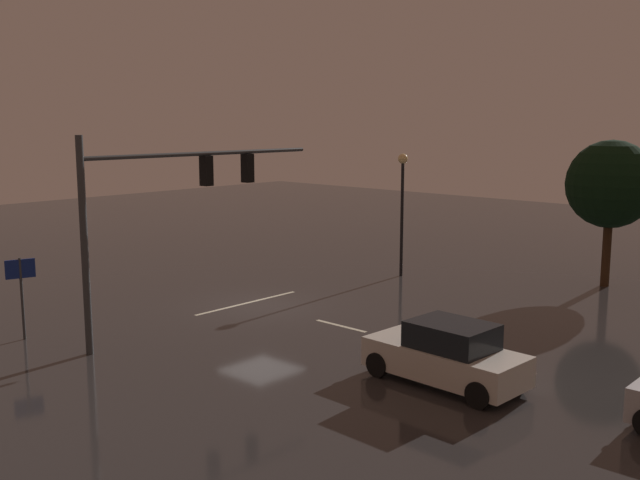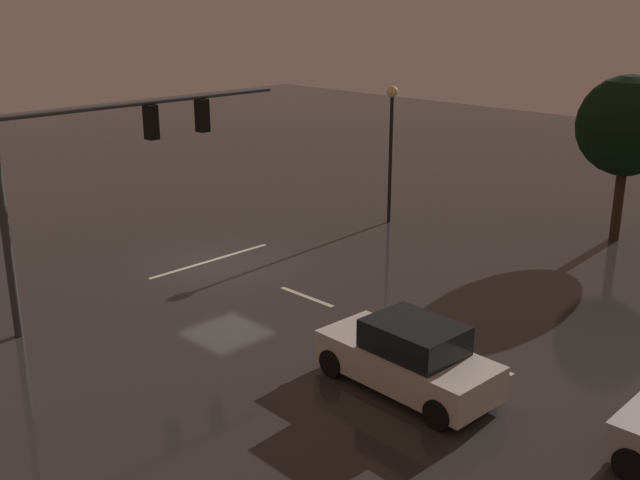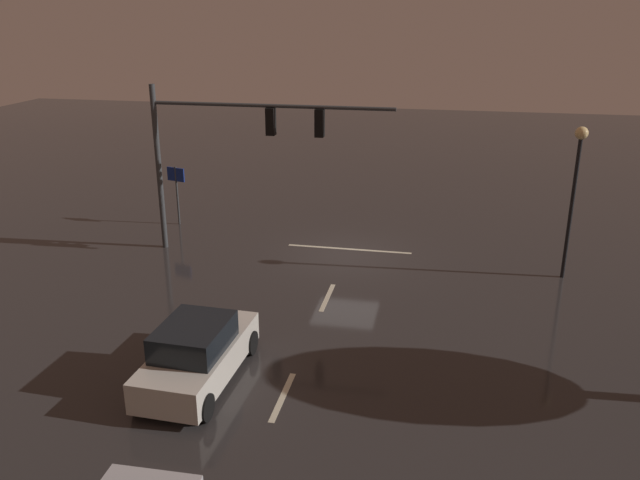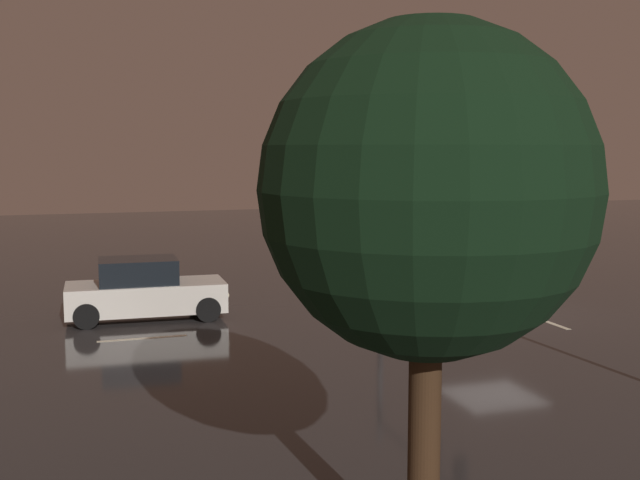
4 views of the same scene
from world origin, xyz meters
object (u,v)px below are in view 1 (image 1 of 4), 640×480
route_sign (21,281)px  traffic_signal_assembly (169,194)px  street_lamp_left_kerb (402,192)px  car_approaching (446,355)px  tree_left_far (611,185)px

route_sign → traffic_signal_assembly: bearing=141.8°
street_lamp_left_kerb → car_approaching: bearing=41.5°
route_sign → car_approaching: bearing=115.1°
car_approaching → route_sign: route_sign is taller
car_approaching → tree_left_far: bearing=-173.8°
traffic_signal_assembly → car_approaching: bearing=102.3°
tree_left_far → route_sign: bearing=-27.6°
street_lamp_left_kerb → tree_left_far: 8.59m
car_approaching → route_sign: size_ratio=1.68×
traffic_signal_assembly → street_lamp_left_kerb: traffic_signal_assembly is taller
traffic_signal_assembly → tree_left_far: (-16.44, 7.65, -0.29)m
car_approaching → street_lamp_left_kerb: (-10.30, -9.10, 2.97)m
traffic_signal_assembly → route_sign: (3.65, -2.87, -2.65)m
street_lamp_left_kerb → traffic_signal_assembly: bearing=-0.6°
street_lamp_left_kerb → tree_left_far: size_ratio=0.89×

